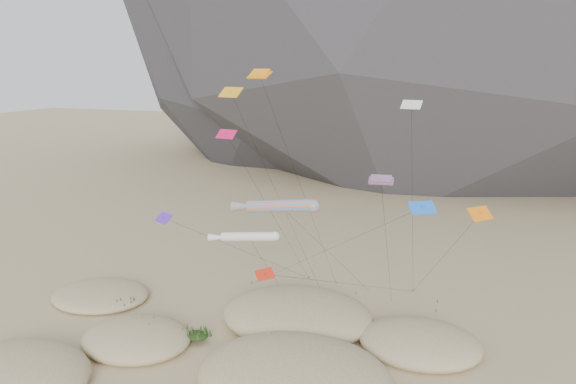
# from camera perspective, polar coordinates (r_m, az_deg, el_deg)

# --- Properties ---
(dunes) EXTENTS (50.40, 36.11, 4.12)m
(dunes) POSITION_cam_1_polar(r_m,az_deg,el_deg) (51.97, -4.74, -16.82)
(dunes) COLOR #CCB789
(dunes) RESTS_ON ground
(dune_grass) EXTENTS (43.24, 28.09, 1.52)m
(dune_grass) POSITION_cam_1_polar(r_m,az_deg,el_deg) (52.18, -4.44, -16.62)
(dune_grass) COLOR black
(dune_grass) RESTS_ON ground
(kite_stakes) EXTENTS (22.34, 5.37, 0.30)m
(kite_stakes) POSITION_cam_1_polar(r_m,az_deg,el_deg) (67.90, 6.61, -10.09)
(kite_stakes) COLOR #3F2D1E
(kite_stakes) RESTS_ON ground
(rainbow_tube_kite) EXTENTS (12.06, 12.69, 13.80)m
(rainbow_tube_kite) POSITION_cam_1_polar(r_m,az_deg,el_deg) (55.69, -1.09, -1.42)
(rainbow_tube_kite) COLOR orange
(rainbow_tube_kite) RESTS_ON ground
(white_tube_kite) EXTENTS (7.26, 11.57, 10.62)m
(white_tube_kite) POSITION_cam_1_polar(r_m,az_deg,el_deg) (55.58, -4.37, -4.55)
(white_tube_kite) COLOR silver
(white_tube_kite) RESTS_ON ground
(orange_parafoil) EXTENTS (6.79, 12.02, 26.07)m
(orange_parafoil) POSITION_cam_1_polar(r_m,az_deg,el_deg) (56.96, -2.81, 11.60)
(orange_parafoil) COLOR orange
(orange_parafoil) RESTS_ON ground
(multi_parafoil) EXTENTS (2.32, 11.53, 16.73)m
(multi_parafoil) POSITION_cam_1_polar(r_m,az_deg,el_deg) (51.46, 9.46, 1.05)
(multi_parafoil) COLOR red
(multi_parafoil) RESTS_ON ground
(delta_kites) EXTENTS (32.80, 23.59, 24.23)m
(delta_kites) POSITION_cam_1_polar(r_m,az_deg,el_deg) (52.33, 2.36, 1.44)
(delta_kites) COLOR orange
(delta_kites) RESTS_ON ground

